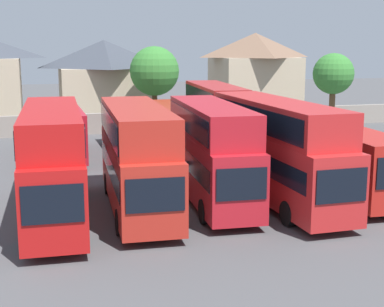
% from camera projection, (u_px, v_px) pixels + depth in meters
% --- Properties ---
extents(ground, '(140.00, 140.00, 0.00)m').
position_uv_depth(ground, '(142.00, 143.00, 45.11)').
color(ground, '#4C4C4F').
extents(depot_boundary_wall, '(56.00, 0.50, 1.80)m').
position_uv_depth(depot_boundary_wall, '(130.00, 122.00, 50.42)').
color(depot_boundary_wall, gray).
rests_on(depot_boundary_wall, ground).
extents(bus_1, '(2.88, 11.59, 4.99)m').
position_uv_depth(bus_1, '(53.00, 157.00, 25.37)').
color(bus_1, red).
rests_on(bus_1, ground).
extents(bus_2, '(3.11, 10.96, 4.92)m').
position_uv_depth(bus_2, '(137.00, 153.00, 26.65)').
color(bus_2, red).
rests_on(bus_2, ground).
extents(bus_3, '(3.04, 10.25, 4.89)m').
position_uv_depth(bus_3, '(212.00, 148.00, 27.88)').
color(bus_3, red).
rests_on(bus_3, ground).
extents(bus_4, '(2.84, 12.04, 5.03)m').
position_uv_depth(bus_4, '(277.00, 145.00, 28.19)').
color(bus_4, red).
rests_on(bus_4, ground).
extents(bus_5, '(2.96, 10.28, 3.47)m').
position_uv_depth(bus_5, '(343.00, 157.00, 29.62)').
color(bus_5, red).
rests_on(bus_5, ground).
extents(bus_6, '(2.72, 10.54, 3.46)m').
position_uv_depth(bus_6, '(62.00, 129.00, 39.38)').
color(bus_6, red).
rests_on(bus_6, ground).
extents(bus_7, '(2.68, 10.28, 3.35)m').
position_uv_depth(bus_7, '(132.00, 127.00, 40.75)').
color(bus_7, red).
rests_on(bus_7, ground).
extents(bus_8, '(3.07, 10.53, 3.32)m').
position_uv_depth(bus_8, '(175.00, 126.00, 41.41)').
color(bus_8, '#AE281B').
rests_on(bus_8, ground).
extents(bus_9, '(3.41, 11.03, 4.82)m').
position_uv_depth(bus_9, '(216.00, 114.00, 41.53)').
color(bus_9, '#B02223').
rests_on(bus_9, ground).
extents(house_terrace_centre, '(9.41, 8.21, 8.10)m').
position_uv_depth(house_terrace_centre, '(105.00, 79.00, 58.55)').
color(house_terrace_centre, '#C6B293').
rests_on(house_terrace_centre, ground).
extents(house_terrace_right, '(8.93, 7.67, 8.87)m').
position_uv_depth(house_terrace_right, '(255.00, 73.00, 62.28)').
color(house_terrace_right, '#C6B293').
rests_on(house_terrace_right, ground).
extents(tree_left_of_lot, '(4.56, 4.56, 7.52)m').
position_uv_depth(tree_left_of_lot, '(154.00, 71.00, 52.69)').
color(tree_left_of_lot, brown).
rests_on(tree_left_of_lot, ground).
extents(tree_right_of_lot, '(3.77, 3.77, 6.90)m').
position_uv_depth(tree_right_of_lot, '(333.00, 74.00, 52.59)').
color(tree_right_of_lot, brown).
rests_on(tree_right_of_lot, ground).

